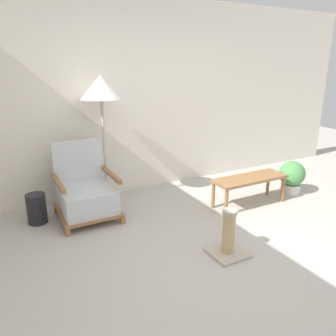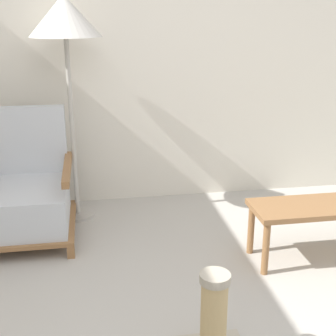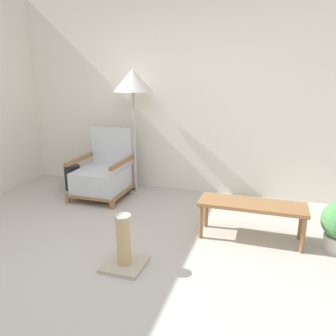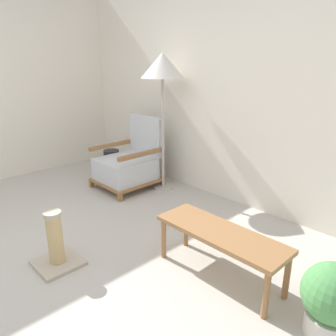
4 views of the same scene
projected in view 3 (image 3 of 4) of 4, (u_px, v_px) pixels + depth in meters
The scene contains 7 objects.
ground_plane at pixel (106, 277), 2.69m from camera, with size 14.00×14.00×0.00m, color #B7B2A8.
wall_back at pixel (182, 95), 4.46m from camera, with size 8.00×0.06×2.70m.
armchair at pixel (103, 174), 4.45m from camera, with size 0.69×0.75×0.90m.
floor_lamp at pixel (133, 84), 4.28m from camera, with size 0.52×0.52×1.69m.
coffee_table at pixel (252, 208), 3.25m from camera, with size 1.04×0.36×0.39m.
vase at pixel (73, 177), 4.74m from camera, with size 0.22×0.22×0.36m, color black.
scratching_post at pixel (124, 248), 2.81m from camera, with size 0.35×0.35×0.48m.
Camera 3 is at (1.20, -2.08, 1.59)m, focal length 35.00 mm.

